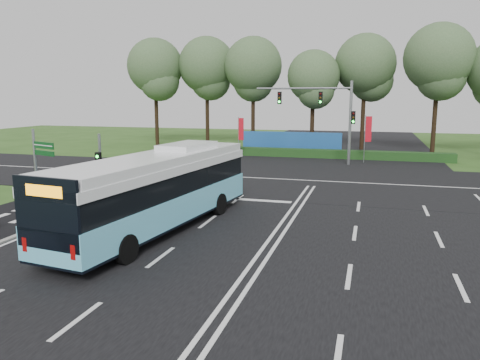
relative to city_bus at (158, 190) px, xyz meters
name	(u,v)px	position (x,y,z in m)	size (l,w,h in m)	color
ground	(278,228)	(4.88, 1.81, -1.80)	(120.00, 120.00, 0.00)	#2C4F1A
road_main	(278,228)	(4.88, 1.81, -1.78)	(20.00, 120.00, 0.04)	black
road_cross	(312,181)	(4.88, 13.81, -1.77)	(120.00, 14.00, 0.05)	black
kerb_strip	(38,228)	(-5.22, -1.19, -1.74)	(0.25, 18.00, 0.12)	gray
city_bus	(158,190)	(0.00, 0.00, 0.00)	(4.16, 12.65, 3.57)	#64C8E8
pedestrian_signal	(100,166)	(-5.32, 4.04, 0.27)	(0.33, 0.43, 3.77)	gray
street_sign	(39,162)	(-6.63, 0.91, 0.83)	(1.56, 0.61, 4.19)	gray
banner_flag_left	(240,131)	(-3.15, 24.21, 0.73)	(0.56, 0.16, 3.83)	gray
banner_flag_mid	(368,132)	(8.29, 24.21, 0.91)	(0.57, 0.27, 4.13)	gray
traffic_light_gantry	(329,109)	(5.08, 22.31, 2.87)	(8.41, 0.28, 7.00)	gray
hedge	(329,154)	(4.88, 26.31, -1.40)	(22.00, 1.20, 0.80)	#173D16
blue_hoarding	(291,143)	(0.88, 28.81, -0.70)	(10.00, 0.30, 2.20)	#1D56A1
eucalyptus_row	(368,64)	(7.96, 32.65, 7.17)	(54.98, 10.15, 12.67)	black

